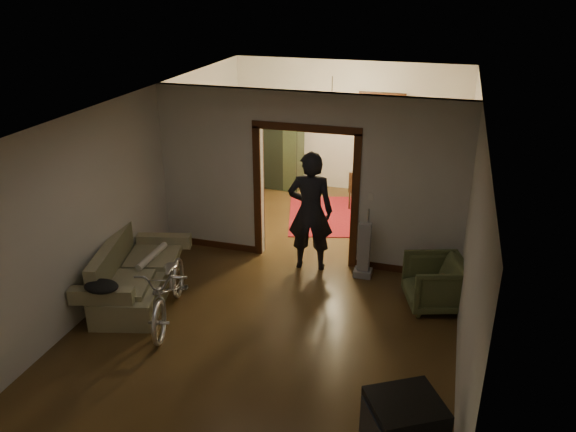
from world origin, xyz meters
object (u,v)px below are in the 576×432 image
at_px(locker, 282,150).
at_px(desk, 400,183).
at_px(bicycle, 169,288).
at_px(armchair, 435,283).
at_px(sofa, 136,270).
at_px(person, 310,211).

distance_m(locker, desk, 2.66).
distance_m(bicycle, armchair, 3.74).
bearing_deg(sofa, armchair, -1.73).
bearing_deg(locker, desk, 4.95).
distance_m(sofa, desk, 5.96).
relative_size(bicycle, person, 0.89).
height_order(sofa, armchair, sofa).
xyz_separation_m(bicycle, armchair, (3.49, 1.35, -0.09)).
bearing_deg(desk, person, -88.94).
distance_m(armchair, desk, 4.10).
bearing_deg(armchair, bicycle, -86.68).
bearing_deg(sofa, locker, 67.65).
bearing_deg(sofa, bicycle, -42.02).
xyz_separation_m(sofa, bicycle, (0.73, -0.38, 0.02)).
relative_size(sofa, locker, 1.10).
bearing_deg(locker, person, -58.87).
bearing_deg(person, sofa, 27.98).
distance_m(armchair, person, 2.19).
bearing_deg(desk, locker, -163.47).
distance_m(bicycle, locker, 5.46).
bearing_deg(armchair, locker, -157.08).
xyz_separation_m(locker, desk, (2.61, -0.11, -0.47)).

